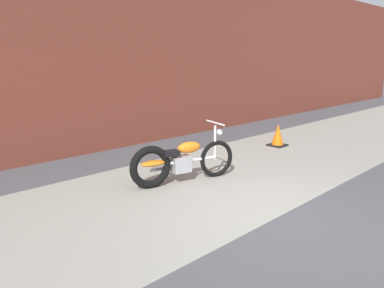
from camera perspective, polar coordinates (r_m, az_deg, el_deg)
ground_plane at (r=5.38m, az=13.41°, el=-10.71°), size 80.00×80.00×0.00m
sidewalk_slab at (r=6.40m, az=0.06°, el=-6.39°), size 36.00×3.50×0.01m
brick_building_wall at (r=8.85m, az=-16.21°, el=13.81°), size 36.00×0.50×4.65m
motorcycle_orange at (r=6.41m, az=-2.33°, el=-2.69°), size 1.96×0.78×1.03m
traffic_cone at (r=9.43m, az=13.05°, el=1.19°), size 0.40×0.40×0.55m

